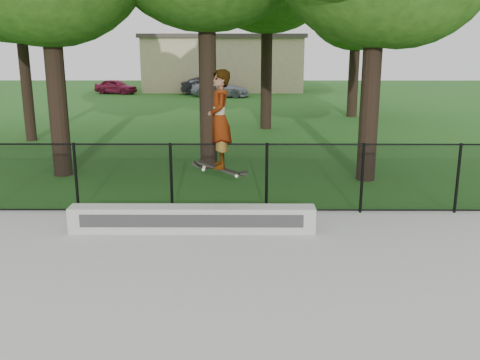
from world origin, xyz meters
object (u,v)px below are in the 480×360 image
at_px(skater_airborne, 220,121).
at_px(car_a, 116,86).
at_px(car_c, 220,88).
at_px(grind_ledge, 192,219).
at_px(car_b, 207,86).

bearing_deg(skater_airborne, car_a, 106.45).
height_order(car_a, car_c, car_c).
height_order(grind_ledge, car_a, car_a).
xyz_separation_m(grind_ledge, car_b, (-1.65, 29.61, 0.30)).
height_order(car_c, skater_airborne, skater_airborne).
distance_m(car_a, car_c, 8.11).
distance_m(car_c, skater_airborne, 27.91).
xyz_separation_m(grind_ledge, skater_airborne, (0.54, -0.12, 1.89)).
distance_m(car_b, skater_airborne, 29.85).
height_order(car_b, skater_airborne, skater_airborne).
bearing_deg(car_a, car_c, -87.38).
relative_size(grind_ledge, skater_airborne, 2.36).
bearing_deg(car_c, car_b, 41.57).
bearing_deg(skater_airborne, car_c, 92.35).
relative_size(car_b, skater_airborne, 1.71).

